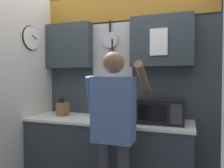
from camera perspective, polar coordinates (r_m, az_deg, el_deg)
The scene contains 7 objects.
base_cabinet_counter at distance 2.78m, azimuth -1.23°, elevation -18.31°, with size 1.98×0.64×0.89m.
back_wall_unit at distance 2.88m, azimuth 0.90°, elevation 3.88°, with size 2.55×0.22×2.53m.
side_wall at distance 2.82m, azimuth -23.83°, elevation -0.76°, with size 0.07×1.60×2.53m.
microwave at distance 2.50m, azimuth 12.50°, elevation -6.78°, with size 0.52×0.39×0.27m.
knife_block at distance 2.94m, azimuth -12.73°, elevation -6.34°, with size 0.11×0.15×0.25m.
utensil_crock at distance 2.61m, azimuth 2.27°, elevation -7.46°, with size 0.12×0.12×0.35m.
person at distance 2.06m, azimuth 0.50°, elevation -10.20°, with size 0.54×0.59×1.63m.
Camera 1 is at (0.92, -2.44, 1.40)m, focal length 35.00 mm.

